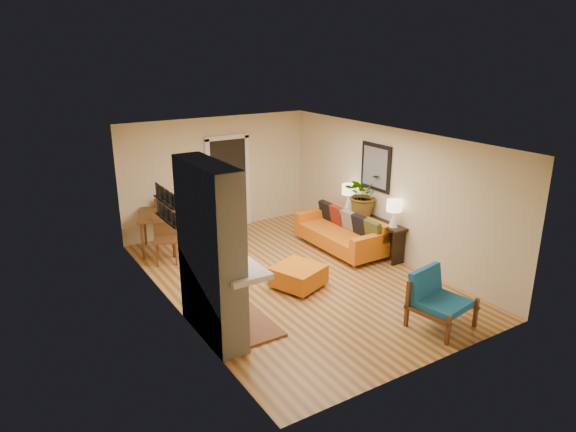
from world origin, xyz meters
name	(u,v)px	position (x,y,z in m)	size (l,w,h in m)	color
room_shell	(254,179)	(0.60, 2.63, 1.24)	(6.50, 6.50, 6.50)	tan
fireplace	(213,256)	(-2.00, -1.00, 1.24)	(1.09, 1.68, 2.60)	white
sofa	(343,232)	(1.67, 0.70, 0.36)	(0.91, 2.10, 0.83)	silver
ottoman	(298,275)	(-0.14, -0.36, 0.23)	(1.00, 1.00, 0.40)	silver
blue_chair	(436,296)	(0.95, -2.52, 0.46)	(0.95, 0.93, 0.86)	brown
dining_table	(161,221)	(-1.58, 2.62, 0.65)	(1.20, 1.87, 0.99)	brown
console_table	(370,224)	(2.07, 0.31, 0.58)	(0.34, 1.85, 0.72)	black
lamp_near	(394,210)	(2.07, -0.35, 1.06)	(0.30, 0.30, 0.54)	white
lamp_far	(349,193)	(2.07, 1.05, 1.06)	(0.30, 0.30, 0.54)	white
houseplant	(363,194)	(2.06, 0.56, 1.18)	(0.81, 0.70, 0.90)	#1E5919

